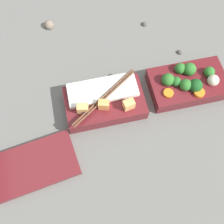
% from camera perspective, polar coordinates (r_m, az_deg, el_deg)
% --- Properties ---
extents(ground_plane, '(3.00, 3.00, 0.00)m').
position_cam_1_polar(ground_plane, '(0.74, 7.18, 4.23)').
color(ground_plane, slate).
extents(bento_tray_vegetable, '(0.21, 0.12, 0.07)m').
position_cam_1_polar(bento_tray_vegetable, '(0.75, 16.17, 6.12)').
color(bento_tray_vegetable, maroon).
rests_on(bento_tray_vegetable, ground_plane).
extents(bento_tray_rice, '(0.21, 0.13, 0.07)m').
position_cam_1_polar(bento_tray_rice, '(0.69, -1.64, 2.33)').
color(bento_tray_rice, maroon).
rests_on(bento_tray_rice, ground_plane).
extents(bento_lid, '(0.22, 0.15, 0.01)m').
position_cam_1_polar(bento_lid, '(0.68, -16.39, -11.04)').
color(bento_lid, maroon).
rests_on(bento_lid, ground_plane).
extents(pebble_0, '(0.02, 0.02, 0.02)m').
position_cam_1_polar(pebble_0, '(0.83, 14.49, 12.57)').
color(pebble_0, '#474442').
rests_on(pebble_0, ground_plane).
extents(pebble_1, '(0.02, 0.02, 0.02)m').
position_cam_1_polar(pebble_1, '(0.88, 7.06, 18.54)').
color(pebble_1, '#474442').
rests_on(pebble_1, ground_plane).
extents(pebble_2, '(0.03, 0.03, 0.03)m').
position_cam_1_polar(pebble_2, '(0.89, -13.53, 17.93)').
color(pebble_2, '#7A6B5B').
rests_on(pebble_2, ground_plane).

